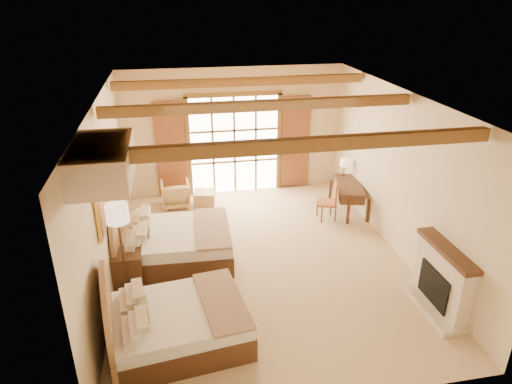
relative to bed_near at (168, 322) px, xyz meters
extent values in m
plane|color=#D0B087|center=(1.81, 2.02, -0.40)|extent=(7.00, 7.00, 0.00)
plane|color=beige|center=(1.81, 5.52, 1.20)|extent=(5.50, 0.00, 5.50)
plane|color=beige|center=(-0.94, 2.02, 1.20)|extent=(0.00, 7.00, 7.00)
plane|color=beige|center=(4.56, 2.02, 1.20)|extent=(0.00, 7.00, 7.00)
plane|color=#B17C3D|center=(1.81, 2.02, 2.80)|extent=(7.00, 7.00, 0.00)
cube|color=white|center=(1.81, 5.48, 0.85)|extent=(2.20, 0.02, 2.50)
cube|color=brown|center=(0.21, 5.45, 0.85)|extent=(0.75, 0.06, 2.40)
cube|color=brown|center=(3.41, 5.45, 0.85)|extent=(0.75, 0.06, 2.40)
cube|color=beige|center=(4.43, 0.02, 0.15)|extent=(0.25, 1.30, 1.10)
cube|color=black|center=(4.36, 0.02, 0.05)|extent=(0.18, 0.80, 0.60)
cube|color=beige|center=(4.34, 0.02, -0.35)|extent=(0.45, 1.40, 0.10)
cube|color=#4D281C|center=(4.42, 0.02, 0.72)|extent=(0.30, 1.40, 0.08)
cube|color=#EFB042|center=(-0.90, 1.27, 1.35)|extent=(0.05, 0.95, 0.75)
cube|color=#DD9251|center=(-0.87, 1.27, 1.35)|extent=(0.02, 0.82, 0.62)
cube|color=beige|center=(-0.59, 0.02, 2.55)|extent=(0.70, 1.40, 0.45)
cube|color=#4D281C|center=(0.15, 0.00, -0.20)|extent=(2.17, 1.75, 0.39)
cube|color=white|center=(0.15, 0.00, 0.10)|extent=(2.13, 1.72, 0.21)
cube|color=#98735A|center=(0.82, 0.00, 0.21)|extent=(0.79, 1.60, 0.05)
cube|color=#95A371|center=(-0.32, 0.00, 0.32)|extent=(0.17, 0.42, 0.23)
cube|color=#4D281C|center=(0.17, 2.34, -0.19)|extent=(2.22, 1.72, 0.42)
cube|color=white|center=(0.17, 2.34, 0.14)|extent=(2.18, 1.69, 0.23)
cube|color=#98735A|center=(0.90, 2.34, 0.26)|extent=(0.72, 1.69, 0.05)
cube|color=#95A371|center=(-0.33, 2.34, 0.38)|extent=(0.15, 0.45, 0.25)
cube|color=#4D281C|center=(-0.69, 1.68, -0.07)|extent=(0.54, 0.54, 0.65)
cylinder|color=#3E2C1B|center=(-0.69, 1.33, -0.38)|extent=(0.25, 0.25, 0.03)
cylinder|color=#3E2C1B|center=(-0.69, 1.33, 0.37)|extent=(0.04, 0.04, 1.49)
cylinder|color=beige|center=(-0.69, 1.33, 1.20)|extent=(0.37, 0.37, 0.31)
imported|color=tan|center=(0.24, 4.82, -0.09)|extent=(0.69, 0.71, 0.63)
cube|color=#9F7751|center=(0.93, 4.74, -0.22)|extent=(0.56, 0.56, 0.36)
cube|color=#4D281C|center=(4.28, 3.76, 0.29)|extent=(0.86, 1.41, 0.05)
cube|color=#4D281C|center=(4.28, 3.76, 0.16)|extent=(0.83, 1.37, 0.21)
cube|color=#AB5E36|center=(3.64, 3.46, 0.01)|extent=(0.51, 0.51, 0.05)
cube|color=#AB5E36|center=(3.82, 3.46, 0.29)|extent=(0.17, 0.41, 0.50)
cylinder|color=#3E2C1B|center=(4.33, 4.29, 0.32)|extent=(0.13, 0.13, 0.02)
cylinder|color=#3E2C1B|center=(4.33, 4.29, 0.47)|extent=(0.03, 0.03, 0.30)
cylinder|color=beige|center=(4.33, 4.29, 0.65)|extent=(0.21, 0.21, 0.17)
camera|label=1|loc=(0.28, -5.51, 4.49)|focal=32.00mm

